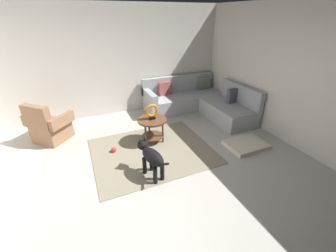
{
  "coord_description": "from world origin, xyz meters",
  "views": [
    {
      "loc": [
        -0.99,
        -2.7,
        2.43
      ],
      "look_at": [
        0.45,
        0.6,
        0.55
      ],
      "focal_mm": 22.93,
      "sensor_mm": 36.0,
      "label": 1
    }
  ],
  "objects_px": {
    "torus_sculpture": "(152,111)",
    "dog": "(151,157)",
    "armchair": "(49,127)",
    "dog_toy_ball": "(114,150)",
    "dog_bed_mat": "(246,145)",
    "side_table": "(152,124)",
    "sectional_couch": "(199,102)"
  },
  "relations": [
    {
      "from": "armchair",
      "to": "dog_bed_mat",
      "type": "distance_m",
      "value": 4.14
    },
    {
      "from": "sectional_couch",
      "to": "side_table",
      "type": "distance_m",
      "value": 1.98
    },
    {
      "from": "sectional_couch",
      "to": "dog_bed_mat",
      "type": "distance_m",
      "value": 1.95
    },
    {
      "from": "side_table",
      "to": "dog_toy_ball",
      "type": "distance_m",
      "value": 0.92
    },
    {
      "from": "sectional_couch",
      "to": "dog",
      "type": "distance_m",
      "value": 2.89
    },
    {
      "from": "armchair",
      "to": "dog_toy_ball",
      "type": "bearing_deg",
      "value": 1.93
    },
    {
      "from": "torus_sculpture",
      "to": "dog_bed_mat",
      "type": "distance_m",
      "value": 2.05
    },
    {
      "from": "dog_bed_mat",
      "to": "side_table",
      "type": "bearing_deg",
      "value": 150.84
    },
    {
      "from": "side_table",
      "to": "torus_sculpture",
      "type": "distance_m",
      "value": 0.29
    },
    {
      "from": "side_table",
      "to": "dog_bed_mat",
      "type": "height_order",
      "value": "side_table"
    },
    {
      "from": "dog_toy_ball",
      "to": "sectional_couch",
      "type": "bearing_deg",
      "value": 22.24
    },
    {
      "from": "torus_sculpture",
      "to": "armchair",
      "type": "bearing_deg",
      "value": 154.64
    },
    {
      "from": "side_table",
      "to": "dog_toy_ball",
      "type": "bearing_deg",
      "value": -176.18
    },
    {
      "from": "armchair",
      "to": "torus_sculpture",
      "type": "distance_m",
      "value": 2.22
    },
    {
      "from": "dog_toy_ball",
      "to": "dog_bed_mat",
      "type": "bearing_deg",
      "value": -19.29
    },
    {
      "from": "dog_toy_ball",
      "to": "dog",
      "type": "bearing_deg",
      "value": -64.14
    },
    {
      "from": "sectional_couch",
      "to": "dog_bed_mat",
      "type": "height_order",
      "value": "sectional_couch"
    },
    {
      "from": "dog",
      "to": "side_table",
      "type": "bearing_deg",
      "value": 54.54
    },
    {
      "from": "armchair",
      "to": "dog_toy_ball",
      "type": "relative_size",
      "value": 9.34
    },
    {
      "from": "torus_sculpture",
      "to": "dog",
      "type": "height_order",
      "value": "torus_sculpture"
    },
    {
      "from": "side_table",
      "to": "torus_sculpture",
      "type": "xyz_separation_m",
      "value": [
        -0.0,
        -0.0,
        0.29
      ]
    },
    {
      "from": "dog_toy_ball",
      "to": "side_table",
      "type": "bearing_deg",
      "value": 3.82
    },
    {
      "from": "side_table",
      "to": "torus_sculpture",
      "type": "height_order",
      "value": "torus_sculpture"
    },
    {
      "from": "dog_bed_mat",
      "to": "dog_toy_ball",
      "type": "distance_m",
      "value": 2.69
    },
    {
      "from": "dog",
      "to": "dog_toy_ball",
      "type": "xyz_separation_m",
      "value": [
        -0.46,
        0.95,
        -0.32
      ]
    },
    {
      "from": "side_table",
      "to": "dog_bed_mat",
      "type": "relative_size",
      "value": 0.75
    },
    {
      "from": "dog_bed_mat",
      "to": "dog_toy_ball",
      "type": "xyz_separation_m",
      "value": [
        -2.54,
        0.89,
        0.01
      ]
    },
    {
      "from": "side_table",
      "to": "dog",
      "type": "distance_m",
      "value": 1.08
    },
    {
      "from": "armchair",
      "to": "dog",
      "type": "xyz_separation_m",
      "value": [
        1.59,
        -1.94,
        0.05
      ]
    },
    {
      "from": "sectional_couch",
      "to": "torus_sculpture",
      "type": "height_order",
      "value": "sectional_couch"
    },
    {
      "from": "dog",
      "to": "armchair",
      "type": "bearing_deg",
      "value": 114.7
    },
    {
      "from": "side_table",
      "to": "dog_toy_ball",
      "type": "xyz_separation_m",
      "value": [
        -0.85,
        -0.06,
        -0.36
      ]
    }
  ]
}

